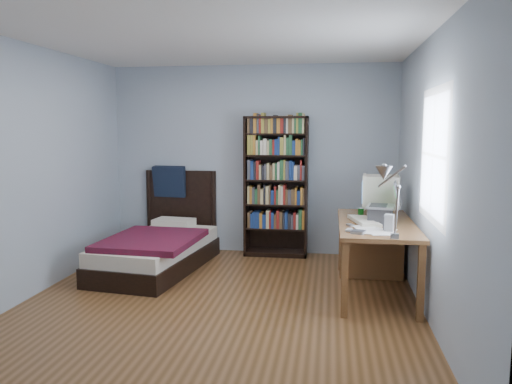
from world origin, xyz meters
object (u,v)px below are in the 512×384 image
at_px(desk_lamp, 386,181).
at_px(bookshelf, 276,186).
at_px(soda_can, 361,213).
at_px(laptop, 382,211).
at_px(bed, 159,246).
at_px(desk, 372,242).
at_px(crt_monitor, 380,192).
at_px(keyboard, 364,221).
at_px(speaker, 389,223).

bearing_deg(desk_lamp, bookshelf, 114.41).
relative_size(desk_lamp, soda_can, 6.25).
bearing_deg(laptop, bed, 167.60).
relative_size(desk, desk_lamp, 2.39).
bearing_deg(bed, desk_lamp, -34.63).
height_order(laptop, soda_can, laptop).
bearing_deg(soda_can, laptop, -46.72).
height_order(crt_monitor, bed, crt_monitor).
bearing_deg(desk, desk_lamp, -91.45).
xyz_separation_m(desk_lamp, keyboard, (-0.08, 1.10, -0.52)).
height_order(keyboard, soda_can, soda_can).
bearing_deg(speaker, desk_lamp, -83.08).
relative_size(laptop, keyboard, 0.82).
xyz_separation_m(laptop, bookshelf, (-1.22, 1.35, 0.07)).
height_order(desk, bookshelf, bookshelf).
xyz_separation_m(crt_monitor, soda_can, (-0.21, -0.25, -0.20)).
relative_size(speaker, soda_can, 1.48).
bearing_deg(speaker, keyboard, 132.88).
xyz_separation_m(speaker, bookshelf, (-1.25, 1.78, 0.11)).
relative_size(keyboard, speaker, 3.19).
bearing_deg(bed, desk, -2.12).
xyz_separation_m(laptop, keyboard, (-0.18, -0.03, -0.10)).
relative_size(keyboard, bed, 0.25).
bearing_deg(desk, bookshelf, 142.88).
distance_m(crt_monitor, soda_can, 0.38).
distance_m(speaker, bookshelf, 2.18).
bearing_deg(soda_can, desk, 60.60).
xyz_separation_m(keyboard, soda_can, (-0.02, 0.24, 0.04)).
relative_size(crt_monitor, laptop, 1.06).
relative_size(keyboard, soda_can, 4.71).
distance_m(laptop, bed, 2.68).
bearing_deg(desk, speaker, -85.24).
bearing_deg(bed, laptop, -12.40).
bearing_deg(desk_lamp, keyboard, 94.38).
bearing_deg(soda_can, keyboard, -85.31).
distance_m(keyboard, bookshelf, 1.74).
xyz_separation_m(desk, speaker, (0.07, -0.90, 0.39)).
bearing_deg(bookshelf, desk_lamp, -65.59).
bearing_deg(speaker, crt_monitor, 106.70).
relative_size(bookshelf, bed, 0.89).
relative_size(keyboard, bookshelf, 0.28).
height_order(desk_lamp, bed, desk_lamp).
height_order(laptop, bed, bed).
height_order(keyboard, speaker, speaker).
relative_size(desk, speaker, 10.12).
bearing_deg(desk, laptop, -83.50).
height_order(laptop, keyboard, laptop).
bearing_deg(bed, crt_monitor, -2.24).
height_order(desk, laptop, laptop).
distance_m(laptop, soda_can, 0.30).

